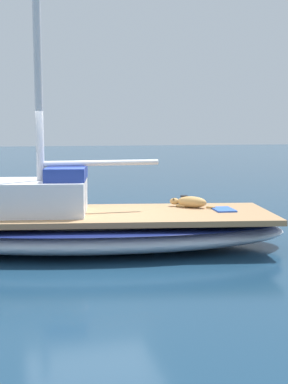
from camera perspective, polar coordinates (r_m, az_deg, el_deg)
name	(u,v)px	position (r m, az deg, el deg)	size (l,w,h in m)	color
ground_plane	(92,248)	(9.21, -6.07, -6.44)	(120.00, 120.00, 0.00)	navy
sailboat_main	(92,230)	(9.14, -6.10, -4.40)	(3.81, 7.58, 0.66)	#B2B7C1
mast_main	(44,7)	(9.29, -11.48, 20.28)	(0.14, 2.27, 8.02)	silver
cabin_house	(29,194)	(9.16, -13.16, -0.27)	(1.78, 2.45, 0.84)	silver
dog_tan	(190,202)	(9.66, 5.37, -1.16)	(0.69, 0.77, 0.22)	tan
deck_winch	(184,201)	(9.88, 4.65, -1.02)	(0.16, 0.16, 0.21)	#B7B7BC
deck_towel	(223,209)	(9.42, 9.19, -2.00)	(0.56, 0.36, 0.03)	blue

